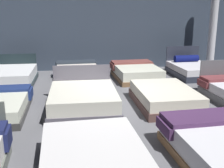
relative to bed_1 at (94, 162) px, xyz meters
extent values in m
cube|color=#5B5B60|center=(1.07, 3.07, -0.25)|extent=(18.00, 18.00, 0.02)
cube|color=#333D4C|center=(1.07, 7.76, 1.51)|extent=(18.00, 0.06, 3.50)
cube|color=#1A204A|center=(-1.32, 0.74, 0.14)|extent=(0.08, 0.45, 0.30)
cube|color=white|center=(0.00, 0.00, 0.09)|extent=(1.53, 2.10, 0.31)
cube|color=#472A50|center=(2.14, 0.74, 0.27)|extent=(1.59, 0.70, 0.08)
cube|color=#472A50|center=(1.34, 0.72, 0.13)|extent=(0.10, 0.66, 0.20)
cube|color=navy|center=(-1.28, 3.63, 0.04)|extent=(0.07, 0.54, 0.24)
cube|color=#58545F|center=(0.05, 2.89, -0.14)|extent=(1.73, 2.10, 0.20)
cube|color=silver|center=(0.05, 2.89, 0.11)|extent=(1.67, 2.03, 0.31)
cube|color=#58545F|center=(0.08, 3.91, 0.22)|extent=(1.56, 0.10, 0.92)
cube|color=brown|center=(2.12, 2.87, -0.14)|extent=(1.47, 2.14, 0.19)
cube|color=beige|center=(2.12, 2.87, 0.09)|extent=(1.41, 2.08, 0.27)
cube|color=#56585D|center=(4.28, 3.83, 0.24)|extent=(1.48, 0.08, 0.96)
cube|color=brown|center=(3.49, 3.50, 0.12)|extent=(0.09, 0.55, 0.18)
cube|color=black|center=(-2.10, 5.78, -0.16)|extent=(1.48, 2.11, 0.16)
cube|color=white|center=(-2.10, 5.78, 0.08)|extent=(1.42, 2.05, 0.33)
cube|color=black|center=(-2.07, 6.81, 0.19)|extent=(1.34, 0.08, 0.85)
cube|color=#2B2C33|center=(0.05, 5.83, -0.13)|extent=(1.51, 1.96, 0.22)
cube|color=silver|center=(0.05, 5.83, 0.13)|extent=(1.45, 1.90, 0.30)
cube|color=#242C35|center=(0.03, 6.50, 0.31)|extent=(1.43, 0.56, 0.06)
cube|color=#242C35|center=(-0.69, 6.47, 0.13)|extent=(0.08, 0.51, 0.30)
cube|color=#242C35|center=(0.75, 6.53, 0.13)|extent=(0.08, 0.51, 0.30)
cube|color=brown|center=(2.13, 5.79, -0.16)|extent=(1.54, 2.12, 0.15)
cube|color=silver|center=(2.13, 5.79, 0.07)|extent=(1.48, 2.06, 0.31)
cube|color=brown|center=(2.11, 6.47, 0.25)|extent=(1.49, 0.70, 0.06)
cube|color=brown|center=(1.37, 6.46, 0.11)|extent=(0.08, 0.66, 0.22)
cube|color=brown|center=(2.86, 6.49, 0.11)|extent=(0.08, 0.66, 0.22)
cube|color=#282C39|center=(4.30, 5.83, -0.13)|extent=(1.50, 1.99, 0.21)
cube|color=silver|center=(4.30, 5.83, 0.09)|extent=(1.43, 1.93, 0.22)
cube|color=#282C39|center=(4.28, 6.80, 0.26)|extent=(1.36, 0.07, 1.00)
cylinder|color=#0A1150|center=(4.29, 6.44, 0.33)|extent=(0.96, 0.28, 0.26)
cylinder|color=silver|center=(5.54, 6.90, 1.51)|extent=(0.30, 0.30, 3.50)
camera|label=1|loc=(-0.34, -3.64, 2.15)|focal=44.77mm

